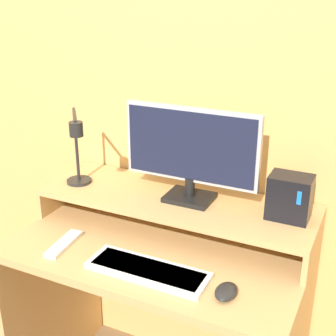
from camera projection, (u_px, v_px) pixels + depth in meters
wall_back at (199, 91)px, 1.75m from camera, size 6.00×0.05×2.50m
desk at (159, 301)px, 1.73m from camera, size 1.03×0.61×0.77m
monitor_shelf at (175, 202)px, 1.72m from camera, size 1.03×0.34×0.12m
monitor at (191, 151)px, 1.63m from camera, size 0.50×0.13×0.34m
desk_lamp at (77, 152)px, 1.72m from camera, size 0.18×0.21×0.30m
router_dock at (290, 197)px, 1.54m from camera, size 0.14×0.11×0.15m
keyboard at (148, 270)px, 1.48m from camera, size 0.40×0.13×0.02m
mouse at (226, 292)px, 1.37m from camera, size 0.06×0.10×0.03m
remote_control at (64, 244)px, 1.63m from camera, size 0.07×0.18×0.02m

